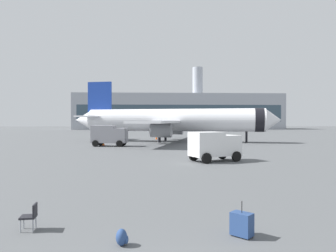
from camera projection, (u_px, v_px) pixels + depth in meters
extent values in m
cylinder|color=white|center=(174.00, 120.00, 55.05)|extent=(29.99, 11.23, 3.80)
cone|color=white|center=(273.00, 120.00, 51.79)|extent=(3.23, 4.10, 3.61)
cone|color=white|center=(84.00, 120.00, 58.40)|extent=(3.96, 4.12, 3.42)
cylinder|color=black|center=(259.00, 120.00, 52.23)|extent=(2.33, 4.10, 3.88)
cube|color=white|center=(177.00, 122.00, 63.09)|extent=(8.67, 16.69, 0.36)
cube|color=white|center=(157.00, 122.00, 47.42)|extent=(8.67, 16.69, 0.36)
cylinder|color=gray|center=(174.00, 129.00, 60.67)|extent=(3.65, 2.93, 2.20)
cylinder|color=gray|center=(161.00, 130.00, 49.89)|extent=(3.65, 2.93, 2.20)
cube|color=#193899|center=(100.00, 100.00, 57.71)|extent=(4.35, 1.46, 6.40)
cube|color=white|center=(104.00, 117.00, 61.00)|extent=(4.03, 6.46, 0.24)
cube|color=white|center=(89.00, 116.00, 54.73)|extent=(4.03, 6.46, 0.24)
cylinder|color=black|center=(246.00, 137.00, 52.68)|extent=(0.36, 0.36, 1.80)
cylinder|color=black|center=(166.00, 136.00, 57.85)|extent=(0.44, 0.44, 1.80)
cylinder|color=black|center=(159.00, 137.00, 53.15)|extent=(0.44, 0.44, 1.80)
cube|color=gray|center=(121.00, 135.00, 45.22)|extent=(1.98, 2.42, 2.04)
cube|color=#1E232D|center=(126.00, 132.00, 45.14)|extent=(0.37, 1.97, 0.84)
cube|color=gray|center=(104.00, 134.00, 45.44)|extent=(3.41, 2.63, 2.40)
cylinder|color=black|center=(123.00, 143.00, 46.37)|extent=(0.92, 0.35, 0.90)
cylinder|color=black|center=(119.00, 144.00, 44.08)|extent=(0.92, 0.35, 0.90)
cylinder|color=black|center=(100.00, 142.00, 46.68)|extent=(0.92, 0.35, 0.90)
cylinder|color=black|center=(95.00, 143.00, 44.40)|extent=(0.92, 0.35, 0.90)
cube|color=white|center=(227.00, 145.00, 29.07)|extent=(2.40, 2.53, 1.78)
cube|color=#1E232D|center=(234.00, 140.00, 29.39)|extent=(0.77, 1.69, 0.74)
cube|color=white|center=(206.00, 144.00, 28.11)|extent=(3.21, 2.87, 2.10)
cylinder|color=black|center=(222.00, 154.00, 30.12)|extent=(0.91, 0.55, 0.90)
cylinder|color=black|center=(236.00, 157.00, 28.24)|extent=(0.91, 0.55, 0.90)
cylinder|color=black|center=(194.00, 156.00, 28.78)|extent=(0.91, 0.55, 0.90)
cylinder|color=black|center=(207.00, 158.00, 26.89)|extent=(0.91, 0.55, 0.90)
cube|color=#F2590C|center=(156.00, 139.00, 62.18)|extent=(0.44, 0.44, 0.04)
cone|color=#F2590C|center=(156.00, 137.00, 62.18)|extent=(0.36, 0.36, 0.72)
cylinder|color=white|center=(156.00, 137.00, 62.18)|extent=(0.23, 0.23, 0.10)
cube|color=#F2590C|center=(103.00, 145.00, 47.10)|extent=(0.44, 0.44, 0.04)
cone|color=#F2590C|center=(103.00, 143.00, 47.10)|extent=(0.36, 0.36, 0.69)
cylinder|color=white|center=(103.00, 142.00, 47.10)|extent=(0.23, 0.23, 0.10)
cube|color=#F2590C|center=(239.00, 141.00, 56.70)|extent=(0.44, 0.44, 0.04)
cone|color=#F2590C|center=(239.00, 139.00, 56.70)|extent=(0.36, 0.36, 0.79)
cylinder|color=white|center=(239.00, 138.00, 56.70)|extent=(0.23, 0.23, 0.10)
cube|color=navy|center=(242.00, 224.00, 9.96)|extent=(0.73, 0.74, 0.70)
cylinder|color=black|center=(242.00, 207.00, 9.96)|extent=(0.02, 0.02, 0.36)
cylinder|color=black|center=(235.00, 234.00, 10.12)|extent=(0.08, 0.08, 0.08)
cylinder|color=black|center=(248.00, 237.00, 9.82)|extent=(0.08, 0.08, 0.08)
ellipsoid|color=navy|center=(121.00, 237.00, 9.25)|extent=(0.32, 0.40, 0.48)
ellipsoid|color=navy|center=(126.00, 240.00, 9.26)|extent=(0.12, 0.28, 0.24)
cube|color=black|center=(28.00, 217.00, 10.54)|extent=(0.53, 0.53, 0.06)
cube|color=black|center=(35.00, 210.00, 10.57)|extent=(0.10, 0.48, 0.40)
cylinder|color=#999EA5|center=(20.00, 226.00, 10.32)|extent=(0.04, 0.04, 0.44)
cylinder|color=#999EA5|center=(24.00, 222.00, 10.70)|extent=(0.04, 0.04, 0.44)
cylinder|color=#999EA5|center=(33.00, 225.00, 10.38)|extent=(0.04, 0.04, 0.44)
cylinder|color=#999EA5|center=(36.00, 221.00, 10.76)|extent=(0.04, 0.04, 0.44)
cube|color=#9EA3AD|center=(178.00, 112.00, 141.02)|extent=(87.48, 20.08, 14.89)
cube|color=#334756|center=(180.00, 113.00, 130.96)|extent=(83.11, 0.10, 6.70)
cylinder|color=#9EA3AD|center=(198.00, 81.00, 141.24)|extent=(4.40, 4.40, 12.00)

